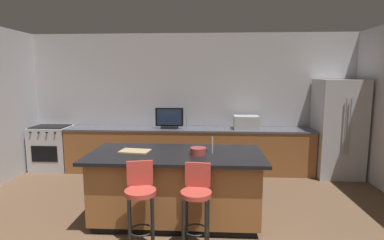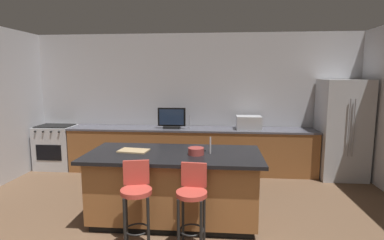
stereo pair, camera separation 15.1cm
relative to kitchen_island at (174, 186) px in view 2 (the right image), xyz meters
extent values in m
cube|color=#BCBCC1|center=(0.06, 2.51, 0.92)|extent=(7.12, 0.12, 2.79)
cube|color=brown|center=(0.02, 2.13, -0.05)|extent=(4.89, 0.60, 0.85)
cube|color=#4C4C56|center=(0.02, 2.13, 0.40)|extent=(4.91, 0.62, 0.04)
cube|color=black|center=(0.00, 0.00, -0.43)|extent=(2.03, 0.83, 0.09)
cube|color=brown|center=(0.00, 0.00, 0.01)|extent=(2.11, 0.91, 0.79)
cube|color=black|center=(0.00, 0.00, 0.43)|extent=(2.27, 1.07, 0.04)
cube|color=#B7BABF|center=(2.90, 2.05, 0.46)|extent=(0.82, 0.76, 1.86)
cylinder|color=gray|center=(2.86, 1.64, 0.55)|extent=(0.02, 0.02, 1.02)
cylinder|color=gray|center=(2.94, 1.64, 0.55)|extent=(0.02, 0.02, 1.02)
cube|color=#B7BABF|center=(-2.82, 2.13, -0.03)|extent=(0.75, 0.60, 0.89)
cube|color=black|center=(-2.82, 1.83, -0.07)|extent=(0.53, 0.01, 0.32)
cube|color=black|center=(-2.82, 2.13, 0.43)|extent=(0.68, 0.50, 0.02)
cylinder|color=black|center=(-3.07, 1.81, 0.36)|extent=(0.04, 0.03, 0.04)
cylinder|color=black|center=(-2.90, 1.81, 0.36)|extent=(0.04, 0.03, 0.04)
cylinder|color=black|center=(-2.74, 1.81, 0.36)|extent=(0.04, 0.03, 0.04)
cylinder|color=black|center=(-2.57, 1.81, 0.36)|extent=(0.04, 0.03, 0.04)
cube|color=#B7BABF|center=(1.16, 2.13, 0.55)|extent=(0.48, 0.36, 0.26)
cube|color=black|center=(-0.36, 2.08, 0.44)|extent=(0.33, 0.16, 0.05)
cube|color=black|center=(-0.36, 2.08, 0.65)|extent=(0.55, 0.05, 0.36)
cube|color=#1E2D47|center=(-0.36, 2.05, 0.65)|extent=(0.49, 0.01, 0.31)
cylinder|color=#B2B2B7|center=(-0.01, 2.23, 0.54)|extent=(0.02, 0.02, 0.24)
cylinder|color=#B2B2B7|center=(0.47, 0.00, 0.56)|extent=(0.02, 0.02, 0.22)
cylinder|color=#B23D33|center=(-0.30, -0.75, 0.21)|extent=(0.34, 0.34, 0.05)
cube|color=#B23D33|center=(-0.34, -0.61, 0.38)|extent=(0.29, 0.10, 0.28)
cylinder|color=black|center=(-0.39, -0.90, -0.14)|extent=(0.03, 0.03, 0.66)
cylinder|color=black|center=(-0.15, -0.85, -0.14)|extent=(0.03, 0.03, 0.66)
cylinder|color=black|center=(-0.45, -0.66, -0.14)|extent=(0.03, 0.03, 0.66)
cylinder|color=black|center=(-0.21, -0.61, -0.14)|extent=(0.03, 0.03, 0.66)
torus|color=black|center=(-0.30, -0.75, -0.23)|extent=(0.28, 0.28, 0.02)
cylinder|color=#B23D33|center=(0.30, -0.70, 0.18)|extent=(0.34, 0.34, 0.05)
cube|color=#B23D33|center=(0.31, -0.55, 0.35)|extent=(0.29, 0.06, 0.28)
cylinder|color=black|center=(0.16, -0.81, -0.16)|extent=(0.03, 0.03, 0.63)
cylinder|color=black|center=(0.41, -0.83, -0.16)|extent=(0.03, 0.03, 0.63)
cylinder|color=black|center=(0.18, -0.56, -0.16)|extent=(0.03, 0.03, 0.63)
cylinder|color=black|center=(0.43, -0.58, -0.16)|extent=(0.03, 0.03, 0.63)
torus|color=black|center=(0.30, -0.70, -0.24)|extent=(0.28, 0.28, 0.02)
cylinder|color=#993833|center=(0.29, -0.06, 0.50)|extent=(0.20, 0.20, 0.09)
cube|color=black|center=(-0.43, 0.12, 0.46)|extent=(0.13, 0.17, 0.01)
cube|color=black|center=(0.36, 0.19, 0.46)|extent=(0.10, 0.17, 0.02)
cube|color=tan|center=(-0.55, 0.04, 0.46)|extent=(0.42, 0.29, 0.02)
camera|label=1|loc=(0.43, -3.83, 1.44)|focal=28.37mm
camera|label=2|loc=(0.58, -3.82, 1.44)|focal=28.37mm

